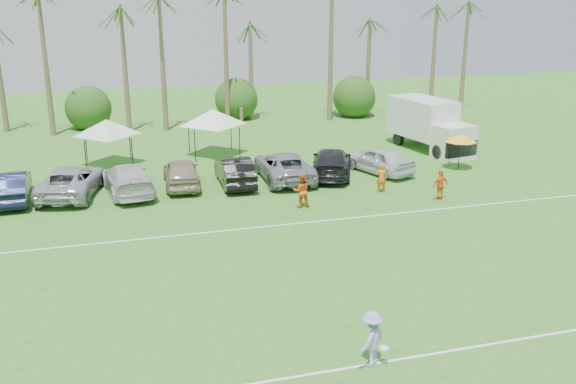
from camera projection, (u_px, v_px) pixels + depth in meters
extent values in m
cube|color=white|center=(301.00, 376.00, 18.31)|extent=(80.00, 0.10, 0.01)
cube|color=white|center=(223.00, 231.00, 29.30)|extent=(80.00, 0.10, 0.01)
cone|color=brown|center=(55.00, 61.00, 47.52)|extent=(0.44, 0.44, 11.00)
cone|color=brown|center=(113.00, 79.00, 49.03)|extent=(0.44, 0.44, 8.00)
cone|color=brown|center=(165.00, 71.00, 49.93)|extent=(0.44, 0.44, 9.00)
cone|color=brown|center=(216.00, 62.00, 50.83)|extent=(0.44, 0.44, 10.00)
cone|color=brown|center=(264.00, 55.00, 51.74)|extent=(0.44, 0.44, 11.00)
cone|color=brown|center=(323.00, 71.00, 53.51)|extent=(0.44, 0.44, 8.00)
cone|color=brown|center=(378.00, 63.00, 54.68)|extent=(0.44, 0.44, 9.00)
cone|color=brown|center=(431.00, 56.00, 55.84)|extent=(0.44, 0.44, 10.00)
cone|color=brown|center=(472.00, 49.00, 56.75)|extent=(0.44, 0.44, 11.00)
cylinder|color=brown|center=(89.00, 120.00, 50.41)|extent=(0.30, 0.30, 1.40)
sphere|color=#1F4613|center=(88.00, 106.00, 50.08)|extent=(4.00, 4.00, 4.00)
cylinder|color=brown|center=(239.00, 113.00, 53.58)|extent=(0.30, 0.30, 1.40)
sphere|color=#1F4613|center=(239.00, 99.00, 53.24)|extent=(4.00, 4.00, 4.00)
cylinder|color=brown|center=(351.00, 107.00, 56.21)|extent=(0.30, 0.30, 1.40)
sphere|color=#1F4613|center=(351.00, 94.00, 55.88)|extent=(4.00, 4.00, 4.00)
imported|color=orange|center=(381.00, 178.00, 34.68)|extent=(0.61, 0.43, 1.60)
imported|color=#D75417|center=(302.00, 191.00, 32.24)|extent=(0.92, 0.76, 1.75)
imported|color=orange|center=(440.00, 185.00, 33.39)|extent=(1.01, 0.59, 1.61)
cube|color=silver|center=(423.00, 117.00, 44.18)|extent=(3.42, 5.14, 2.58)
cube|color=silver|center=(454.00, 142.00, 41.69)|extent=(2.68, 2.27, 2.17)
cube|color=black|center=(461.00, 149.00, 41.12)|extent=(2.39, 0.75, 1.03)
cube|color=#E5590C|center=(437.00, 122.00, 44.88)|extent=(0.33, 1.62, 0.93)
cylinder|color=black|center=(438.00, 152.00, 41.61)|extent=(0.48, 0.97, 0.93)
cylinder|color=black|center=(463.00, 149.00, 42.49)|extent=(0.48, 0.97, 0.93)
cylinder|color=black|center=(398.00, 139.00, 45.29)|extent=(0.48, 0.97, 0.93)
cylinder|color=black|center=(422.00, 136.00, 46.18)|extent=(0.48, 0.97, 0.93)
cylinder|color=black|center=(86.00, 157.00, 38.29)|extent=(0.06, 0.06, 1.95)
cylinder|color=black|center=(132.00, 154.00, 39.01)|extent=(0.06, 0.06, 1.95)
cylinder|color=black|center=(86.00, 147.00, 40.79)|extent=(0.06, 0.06, 1.95)
cylinder|color=black|center=(130.00, 144.00, 41.50)|extent=(0.06, 0.06, 1.95)
pyramid|color=silver|center=(106.00, 119.00, 39.31)|extent=(4.21, 4.21, 0.97)
cylinder|color=black|center=(195.00, 147.00, 40.60)|extent=(0.06, 0.06, 2.06)
cylinder|color=black|center=(240.00, 144.00, 41.36)|extent=(0.06, 0.06, 2.06)
cylinder|color=black|center=(189.00, 137.00, 43.25)|extent=(0.06, 0.06, 2.06)
cylinder|color=black|center=(231.00, 134.00, 44.01)|extent=(0.06, 0.06, 2.06)
pyramid|color=white|center=(213.00, 109.00, 41.68)|extent=(4.45, 4.45, 1.03)
cylinder|color=black|center=(459.00, 154.00, 39.03)|extent=(0.05, 0.05, 1.97)
cone|color=yellow|center=(461.00, 138.00, 38.73)|extent=(1.97, 1.97, 0.45)
imported|color=#A099D9|center=(372.00, 339.00, 18.61)|extent=(1.27, 1.16, 1.72)
cylinder|color=white|center=(384.00, 348.00, 18.66)|extent=(0.27, 0.27, 0.03)
imported|color=black|center=(11.00, 187.00, 33.13)|extent=(1.88, 4.94, 1.61)
imported|color=#A9ACB2|center=(71.00, 181.00, 34.11)|extent=(3.83, 6.22, 1.61)
imported|color=silver|center=(128.00, 179.00, 34.50)|extent=(2.93, 5.78, 1.61)
imported|color=tan|center=(181.00, 173.00, 35.66)|extent=(2.16, 4.82, 1.61)
imported|color=black|center=(235.00, 171.00, 36.04)|extent=(1.83, 4.93, 1.61)
imported|color=gray|center=(284.00, 166.00, 36.96)|extent=(2.84, 5.87, 1.61)
imported|color=black|center=(332.00, 162.00, 37.80)|extent=(4.13, 5.99, 1.61)
imported|color=silver|center=(379.00, 160.00, 38.36)|extent=(3.39, 5.09, 1.61)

